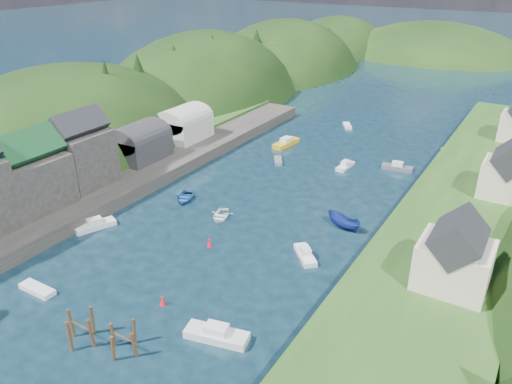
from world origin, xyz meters
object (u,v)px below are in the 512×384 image
Objects in this scene: piling_cluster_far at (124,342)px; channel_buoy_far at (209,243)px; piling_cluster_near at (81,330)px; channel_buoy_near at (162,301)px.

piling_cluster_far is 19.58m from channel_buoy_far.
piling_cluster_near reaches higher than channel_buoy_far.
piling_cluster_near is 20.22m from channel_buoy_far.
piling_cluster_far is (4.33, 1.11, -0.21)m from piling_cluster_near.
piling_cluster_near is 8.65m from channel_buoy_near.
channel_buoy_near is 1.00× the size of channel_buoy_far.
channel_buoy_near is at bearing -77.18° from channel_buoy_far.
piling_cluster_far is at bearing -77.73° from channel_buoy_near.
channel_buoy_far is (-2.74, 12.06, 0.00)m from channel_buoy_near.
piling_cluster_near is at bearing -108.99° from channel_buoy_near.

